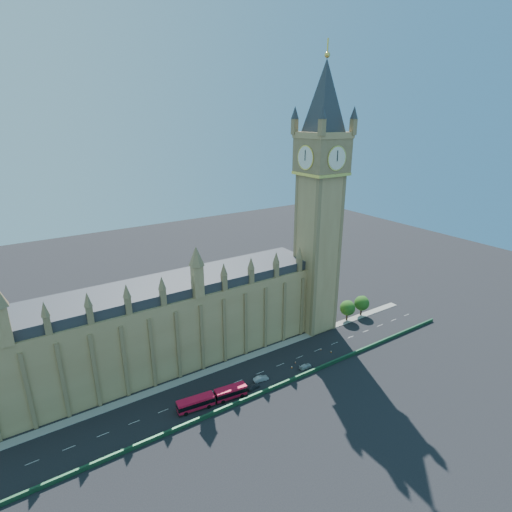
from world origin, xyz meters
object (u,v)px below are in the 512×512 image
car_silver (261,379)px  car_white (305,366)px  red_bus (213,398)px  car_grey (253,386)px

car_silver → car_white: car_silver is taller
red_bus → car_silver: size_ratio=4.31×
red_bus → car_grey: 13.21m
car_grey → car_silver: bearing=-72.0°
red_bus → car_white: 32.87m
car_grey → car_white: 19.69m
car_silver → red_bus: bearing=101.4°
red_bus → car_white: red_bus is taller
car_grey → car_silver: size_ratio=0.84×
car_grey → car_silver: 4.38m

